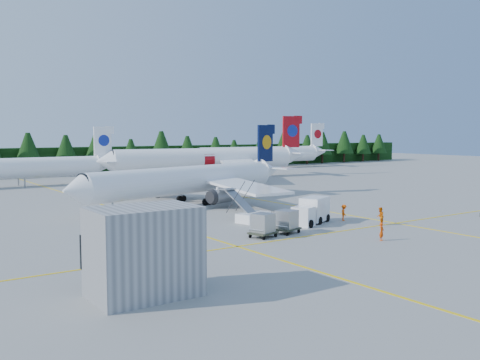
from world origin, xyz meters
TOP-DOWN VIEW (x-y plane):
  - ground at (0.00, 0.00)m, footprint 320.00×320.00m
  - taxi_stripe_a at (-14.00, 20.00)m, footprint 0.25×120.00m
  - taxi_stripe_b at (6.00, 20.00)m, footprint 0.25×120.00m
  - taxi_stripe_cross at (0.00, -6.00)m, footprint 80.00×0.25m
  - treeline_hedge at (0.00, 82.00)m, footprint 220.00×4.00m
  - terminal_building at (-26.00, -14.00)m, footprint 6.00×4.00m
  - airliner_navy at (-5.42, 18.96)m, footprint 35.60×28.92m
  - airliner_red at (16.94, 51.71)m, footprint 44.60×36.48m
  - airliner_far_left at (-19.96, 56.00)m, footprint 36.14×3.75m
  - airliner_far_right at (44.24, 70.45)m, footprint 41.00×7.30m
  - airstairs at (-5.75, 3.44)m, footprint 4.12×5.59m
  - service_truck at (-1.47, -1.15)m, footprint 5.83×4.06m
  - uld_pair at (-8.39, -3.96)m, footprint 5.82×2.74m
  - crew_a at (-2.26, -11.17)m, footprint 0.68×0.56m
  - crew_b at (3.76, -5.84)m, footprint 1.12×1.06m
  - crew_c at (2.74, -1.77)m, footprint 0.80×0.87m

SIDE VIEW (x-z plane):
  - ground at x=0.00m, z-range 0.00..0.00m
  - taxi_stripe_a at x=-14.00m, z-range 0.00..0.01m
  - taxi_stripe_b at x=6.00m, z-range 0.00..0.01m
  - taxi_stripe_cross at x=0.00m, z-range 0.00..0.01m
  - airstairs at x=-5.75m, z-range -0.95..2.41m
  - crew_a at x=-2.26m, z-range 0.00..1.59m
  - crew_c at x=2.74m, z-range 0.00..1.74m
  - crew_b at x=3.76m, z-range 0.00..1.84m
  - uld_pair at x=-8.39m, z-range 0.32..2.14m
  - service_truck at x=-1.47m, z-range -0.01..2.64m
  - terminal_building at x=-26.00m, z-range 0.00..5.20m
  - treeline_hedge at x=0.00m, z-range 0.00..6.00m
  - airliner_navy at x=-5.42m, z-range -2.10..8.45m
  - airliner_far_left at x=-19.96m, z-range -1.96..8.56m
  - airliner_far_right at x=44.24m, z-range -2.22..9.70m
  - airliner_red at x=16.94m, z-range -2.59..10.41m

